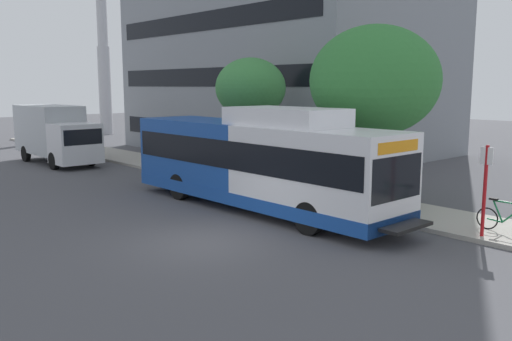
# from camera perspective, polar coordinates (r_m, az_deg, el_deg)

# --- Properties ---
(ground_plane) EXTENTS (120.00, 120.00, 0.00)m
(ground_plane) POSITION_cam_1_polar(r_m,az_deg,el_deg) (22.22, -17.71, -2.81)
(ground_plane) COLOR #4C4C51
(sidewalk_curb) EXTENTS (3.00, 56.00, 0.14)m
(sidewalk_curb) POSITION_cam_1_polar(r_m,az_deg,el_deg) (24.30, -0.50, -1.24)
(sidewalk_curb) COLOR #A8A399
(sidewalk_curb) RESTS_ON ground
(transit_bus) EXTENTS (2.58, 12.25, 3.65)m
(transit_bus) POSITION_cam_1_polar(r_m,az_deg,el_deg) (19.05, 0.19, 0.91)
(transit_bus) COLOR white
(transit_bus) RESTS_ON ground
(bus_stop_sign_pole) EXTENTS (0.10, 0.36, 2.60)m
(bus_stop_sign_pole) POSITION_cam_1_polar(r_m,az_deg,el_deg) (16.41, 23.04, -1.30)
(bus_stop_sign_pole) COLOR red
(bus_stop_sign_pole) RESTS_ON sidewalk_curb
(bicycle_parked) EXTENTS (0.52, 1.76, 1.02)m
(bicycle_parked) POSITION_cam_1_polar(r_m,az_deg,el_deg) (17.25, 24.92, -4.64)
(bicycle_parked) COLOR black
(bicycle_parked) RESTS_ON sidewalk_curb
(street_tree_near_stop) EXTENTS (4.79, 4.79, 6.44)m
(street_tree_near_stop) POSITION_cam_1_polar(r_m,az_deg,el_deg) (20.63, 12.40, 9.23)
(street_tree_near_stop) COLOR #4C3823
(street_tree_near_stop) RESTS_ON sidewalk_curb
(street_tree_mid_block) EXTENTS (3.30, 3.30, 5.53)m
(street_tree_mid_block) POSITION_cam_1_polar(r_m,az_deg,el_deg) (25.57, -0.57, 8.67)
(street_tree_mid_block) COLOR #4C3823
(street_tree_mid_block) RESTS_ON sidewalk_curb
(box_truck_background) EXTENTS (2.32, 7.01, 3.25)m
(box_truck_background) POSITION_cam_1_polar(r_m,az_deg,el_deg) (32.55, -20.45, 3.76)
(box_truck_background) COLOR silver
(box_truck_background) RESTS_ON ground
(lattice_comm_tower) EXTENTS (1.10, 1.10, 33.64)m
(lattice_comm_tower) POSITION_cam_1_polar(r_m,az_deg,el_deg) (51.29, -16.02, 16.40)
(lattice_comm_tower) COLOR #B7B7BC
(lattice_comm_tower) RESTS_ON ground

